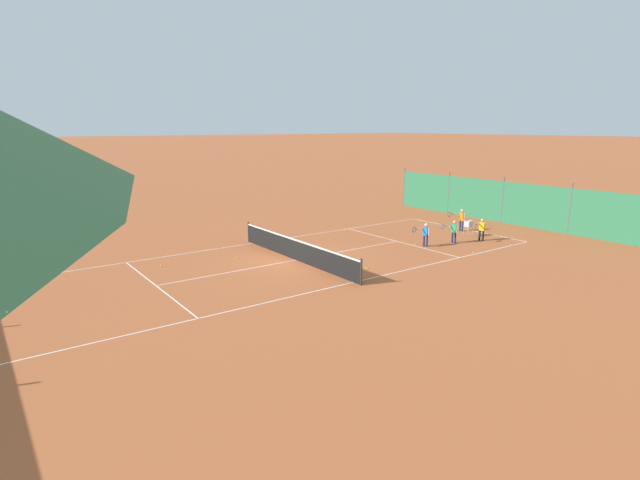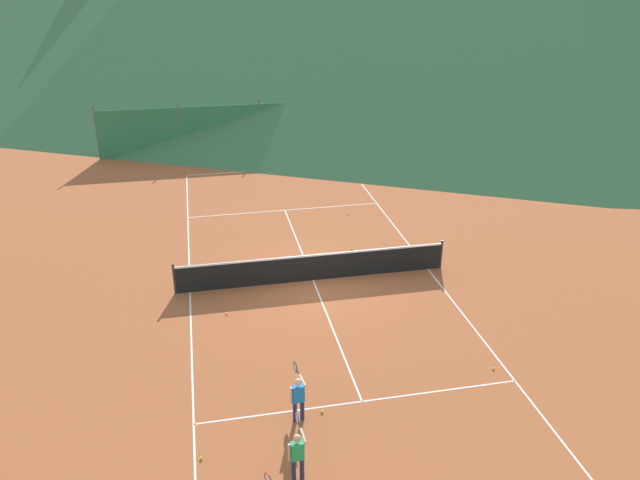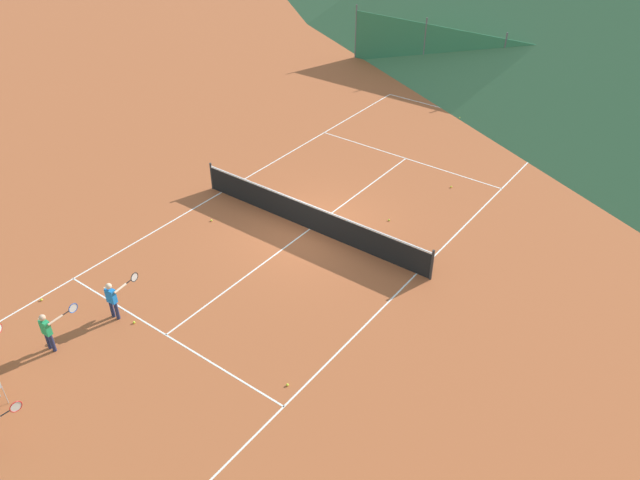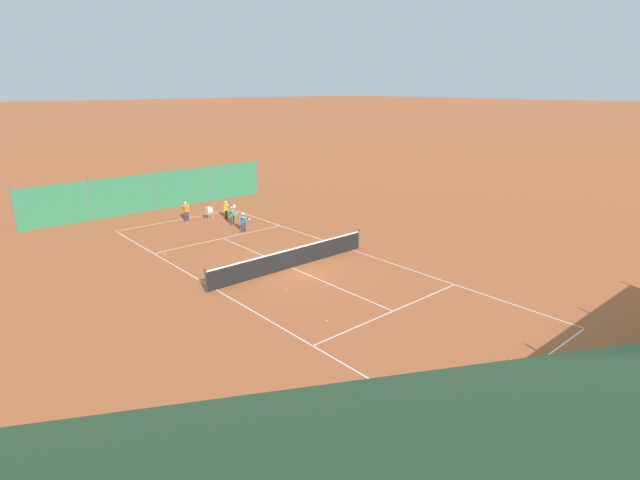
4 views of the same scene
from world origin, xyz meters
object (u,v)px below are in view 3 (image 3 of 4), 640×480
object	(u,v)px
tennis_ball_by_net_right	(287,385)
tennis_ball_by_net_left	(134,322)
tennis_ball_alley_right	(389,220)
tennis_ball_far_corner	(451,187)
tennis_net	(310,216)
player_far_baseline	(48,329)
tennis_ball_near_corner	(211,220)
tennis_ball_alley_left	(460,118)
player_far_service	(113,297)
tennis_ball_mid_court	(41,300)

from	to	relation	value
tennis_ball_by_net_right	tennis_ball_by_net_left	distance (m)	4.87
tennis_ball_alley_right	tennis_ball_far_corner	bearing A→B (deg)	78.65
tennis_net	tennis_ball_far_corner	distance (m)	5.95
player_far_baseline	tennis_ball_by_net_left	size ratio (longest dim) A/B	18.00
tennis_ball_alley_right	tennis_ball_by_net_left	size ratio (longest dim) A/B	1.00
tennis_ball_alley_right	tennis_net	bearing A→B (deg)	-132.92
tennis_ball_alley_right	tennis_ball_by_net_right	bearing A→B (deg)	-76.51
player_far_baseline	tennis_ball_near_corner	world-z (taller)	player_far_baseline
player_far_baseline	tennis_ball_alley_left	xyz separation A→B (m)	(1.95, 19.77, -0.66)
player_far_service	tennis_net	bearing A→B (deg)	76.19
tennis_ball_far_corner	tennis_ball_mid_court	size ratio (longest dim) A/B	1.00
player_far_service	tennis_ball_mid_court	size ratio (longest dim) A/B	18.15
tennis_ball_mid_court	tennis_ball_by_net_left	size ratio (longest dim) A/B	1.00
tennis_ball_far_corner	tennis_ball_by_net_left	world-z (taller)	same
tennis_ball_alley_right	tennis_ball_alley_left	distance (m)	9.46
player_far_baseline	tennis_ball_far_corner	size ratio (longest dim) A/B	18.00
tennis_ball_near_corner	player_far_service	bearing A→B (deg)	-74.92
player_far_service	tennis_ball_far_corner	xyz separation A→B (m)	(4.19, 12.05, -0.67)
tennis_ball_alley_left	tennis_ball_by_net_left	bearing A→B (deg)	-93.31
tennis_ball_by_net_right	player_far_baseline	bearing A→B (deg)	-155.23
tennis_net	tennis_ball_near_corner	xyz separation A→B (m)	(-3.01, -1.64, -0.47)
tennis_ball_far_corner	tennis_ball_by_net_left	xyz separation A→B (m)	(-3.60, -11.97, 0.00)
player_far_service	tennis_ball_alley_left	distance (m)	18.07
player_far_service	tennis_ball_near_corner	xyz separation A→B (m)	(-1.36, 5.06, -0.67)
tennis_ball_alley_right	tennis_ball_mid_court	bearing A→B (deg)	-121.32
tennis_ball_mid_court	tennis_ball_near_corner	distance (m)	6.00
tennis_net	tennis_ball_by_net_right	bearing A→B (deg)	-57.24
player_far_service	tennis_ball_near_corner	bearing A→B (deg)	105.08
tennis_ball_by_net_left	tennis_ball_alley_left	bearing A→B (deg)	86.69
tennis_ball_alley_right	tennis_ball_alley_left	bearing A→B (deg)	101.52
player_far_service	tennis_ball_by_net_left	bearing A→B (deg)	8.34
tennis_ball_mid_court	tennis_ball_by_net_left	distance (m)	3.06
player_far_baseline	tennis_ball_by_net_left	world-z (taller)	player_far_baseline
player_far_service	tennis_ball_alley_left	world-z (taller)	player_far_service
tennis_net	player_far_baseline	bearing A→B (deg)	-103.05
tennis_ball_far_corner	tennis_ball_by_net_right	bearing A→B (deg)	-83.82
tennis_net	player_far_baseline	world-z (taller)	player_far_baseline
player_far_service	tennis_ball_mid_court	world-z (taller)	player_far_service
tennis_net	tennis_ball_mid_court	bearing A→B (deg)	-117.61
player_far_service	tennis_ball_far_corner	world-z (taller)	player_far_service
player_far_service	tennis_ball_alley_right	xyz separation A→B (m)	(3.52, 8.71, -0.67)
tennis_ball_far_corner	tennis_net	bearing A→B (deg)	-115.41
tennis_ball_by_net_right	tennis_ball_alley_left	bearing A→B (deg)	102.43
tennis_net	tennis_ball_alley_right	world-z (taller)	tennis_net
tennis_net	tennis_ball_by_net_left	size ratio (longest dim) A/B	139.09
player_far_baseline	tennis_ball_far_corner	xyz separation A→B (m)	(4.51, 13.85, -0.66)
player_far_baseline	tennis_ball_near_corner	distance (m)	6.96
tennis_ball_alley_left	tennis_net	bearing A→B (deg)	-89.92
tennis_ball_alley_right	tennis_ball_mid_court	world-z (taller)	same
tennis_ball_alley_right	tennis_ball_alley_left	world-z (taller)	same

